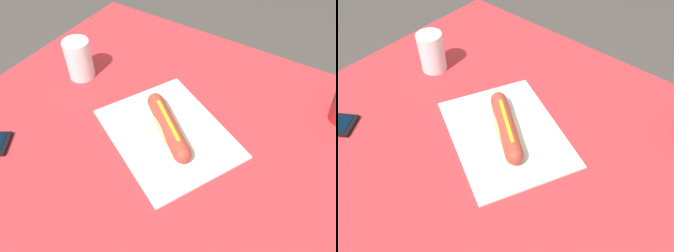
# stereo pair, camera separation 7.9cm
# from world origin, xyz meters

# --- Properties ---
(dining_table) EXTENTS (1.02, 1.01, 0.77)m
(dining_table) POSITION_xyz_m (0.00, 0.00, 0.63)
(dining_table) COLOR brown
(dining_table) RESTS_ON ground
(paper_wrapper) EXTENTS (0.41, 0.38, 0.01)m
(paper_wrapper) POSITION_xyz_m (-0.03, -0.04, 0.77)
(paper_wrapper) COLOR silver
(paper_wrapper) RESTS_ON dining_table
(hot_dog) EXTENTS (0.19, 0.15, 0.05)m
(hot_dog) POSITION_xyz_m (-0.03, -0.04, 0.80)
(hot_dog) COLOR #DBB26B
(hot_dog) RESTS_ON paper_wrapper
(drinking_cup) EXTENTS (0.07, 0.07, 0.12)m
(drinking_cup) POSITION_xyz_m (0.30, -0.10, 0.83)
(drinking_cup) COLOR white
(drinking_cup) RESTS_ON dining_table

